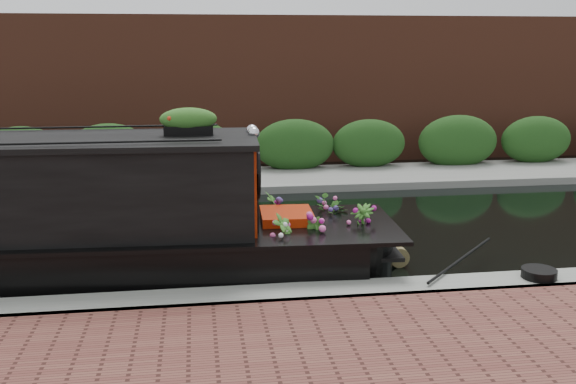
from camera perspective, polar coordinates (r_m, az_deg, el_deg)
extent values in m
plane|color=black|center=(11.22, -7.19, -3.96)|extent=(80.00, 80.00, 0.00)
cube|color=gray|center=(8.13, -6.70, -10.77)|extent=(40.00, 0.60, 0.50)
cube|color=slate|center=(15.29, -7.52, 0.64)|extent=(40.00, 2.40, 0.34)
cube|color=#1D4316|center=(16.17, -7.57, 1.33)|extent=(40.00, 1.10, 2.80)
cube|color=brown|center=(18.23, -7.66, 2.67)|extent=(40.00, 1.00, 8.00)
cube|color=#B12607|center=(9.15, -3.14, 0.82)|extent=(0.13, 1.64, 1.26)
cube|color=black|center=(8.31, -11.20, -0.19)|extent=(0.84, 0.07, 0.51)
cube|color=#B12607|center=(9.37, -0.13, -3.13)|extent=(0.79, 0.88, 0.47)
sphere|color=silver|center=(8.90, -3.07, 5.27)|extent=(0.17, 0.17, 0.17)
sphere|color=silver|center=(9.15, -3.22, 5.49)|extent=(0.17, 0.17, 0.17)
cube|color=black|center=(8.99, -8.81, 5.44)|extent=(0.68, 0.26, 0.13)
ellipsoid|color=red|center=(8.96, -8.85, 6.55)|extent=(0.73, 0.25, 0.22)
imported|color=#346C24|center=(8.64, -0.49, -4.00)|extent=(0.39, 0.39, 0.63)
imported|color=#346C24|center=(8.91, 2.44, -3.89)|extent=(0.35, 0.36, 0.51)
imported|color=#346C24|center=(9.89, 4.00, -1.96)|extent=(0.67, 0.65, 0.58)
imported|color=#346C24|center=(9.25, 6.57, -2.98)|extent=(0.48, 0.48, 0.61)
imported|color=#346C24|center=(9.95, -1.41, -1.71)|extent=(0.31, 0.38, 0.62)
cylinder|color=brown|center=(9.89, 9.61, -5.51)|extent=(0.30, 0.37, 0.30)
cylinder|color=black|center=(9.15, 21.42, -6.74)|extent=(0.46, 0.46, 0.12)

